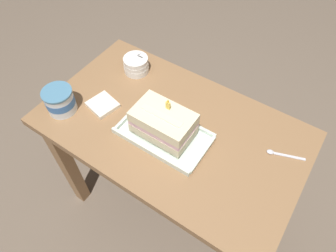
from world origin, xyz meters
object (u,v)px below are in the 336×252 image
Objects in this scene: birthday_cake at (164,123)px; napkin_pile at (103,105)px; foil_tray at (165,135)px; ice_cream_tub at (60,101)px; serving_spoon_near_tray at (278,154)px; bowl_stack at (136,65)px.

napkin_pile is (-0.30, -0.02, -0.07)m from birthday_cake.
ice_cream_tub reaches higher than foil_tray.
ice_cream_tub is at bearing -140.39° from napkin_pile.
napkin_pile is at bearing -165.33° from serving_spoon_near_tray.
birthday_cake is 1.96× the size of bowl_stack.
napkin_pile is (0.12, 0.10, -0.04)m from ice_cream_tub.
serving_spoon_near_tray is at bearing 19.20° from ice_cream_tub.
ice_cream_tub is 0.17m from napkin_pile.
ice_cream_tub is at bearing -163.95° from birthday_cake.
bowl_stack is at bearing 143.36° from foil_tray.
serving_spoon_near_tray is at bearing 22.45° from foil_tray.
serving_spoon_near_tray is 1.07× the size of napkin_pile.
foil_tray is at bearing 3.49° from napkin_pile.
napkin_pile is at bearing -86.73° from bowl_stack.
ice_cream_tub is at bearing -163.95° from foil_tray.
bowl_stack is 0.71m from serving_spoon_near_tray.
ice_cream_tub is (-0.42, -0.12, -0.02)m from birthday_cake.
serving_spoon_near_tray is (0.39, 0.16, -0.07)m from birthday_cake.
foil_tray is 3.07× the size of bowl_stack.
serving_spoon_near_tray is (0.82, 0.28, -0.05)m from ice_cream_tub.
birthday_cake is at bearing 16.05° from ice_cream_tub.
bowl_stack is 0.88× the size of napkin_pile.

